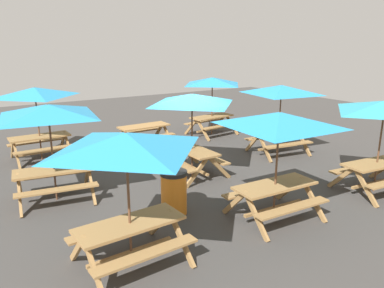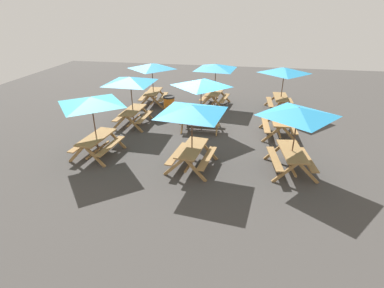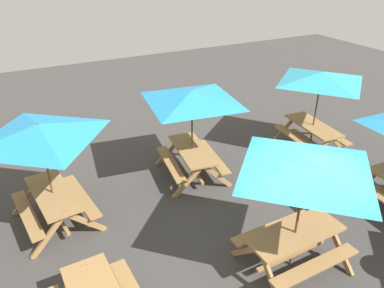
{
  "view_description": "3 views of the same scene",
  "coord_description": "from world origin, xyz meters",
  "px_view_note": "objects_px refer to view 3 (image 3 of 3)",
  "views": [
    {
      "loc": [
        -5.35,
        -8.59,
        3.65
      ],
      "look_at": [
        -0.06,
        -0.08,
        0.9
      ],
      "focal_mm": 35.0,
      "sensor_mm": 36.0,
      "label": 1
    },
    {
      "loc": [
        12.61,
        1.79,
        5.3
      ],
      "look_at": [
        3.49,
        0.15,
        0.9
      ],
      "focal_mm": 28.0,
      "sensor_mm": 36.0,
      "label": 2
    },
    {
      "loc": [
        -3.76,
        3.84,
        5.19
      ],
      "look_at": [
        3.49,
        0.15,
        0.9
      ],
      "focal_mm": 35.0,
      "sensor_mm": 36.0,
      "label": 3
    }
  ],
  "objects_px": {
    "picnic_table_3": "(41,139)",
    "picnic_table_5": "(320,83)",
    "picnic_table_1": "(192,103)",
    "picnic_table_0": "(305,173)"
  },
  "relations": [
    {
      "from": "picnic_table_0",
      "to": "picnic_table_3",
      "type": "bearing_deg",
      "value": -42.83
    },
    {
      "from": "picnic_table_1",
      "to": "picnic_table_5",
      "type": "xyz_separation_m",
      "value": [
        -0.28,
        -3.69,
        0.0
      ]
    },
    {
      "from": "picnic_table_1",
      "to": "picnic_table_3",
      "type": "height_order",
      "value": "same"
    },
    {
      "from": "picnic_table_1",
      "to": "picnic_table_3",
      "type": "bearing_deg",
      "value": 103.76
    },
    {
      "from": "picnic_table_0",
      "to": "picnic_table_1",
      "type": "xyz_separation_m",
      "value": [
        3.54,
        0.23,
        0.0
      ]
    },
    {
      "from": "picnic_table_3",
      "to": "picnic_table_5",
      "type": "bearing_deg",
      "value": -96.72
    },
    {
      "from": "picnic_table_3",
      "to": "picnic_table_5",
      "type": "height_order",
      "value": "same"
    },
    {
      "from": "picnic_table_0",
      "to": "picnic_table_1",
      "type": "height_order",
      "value": "same"
    },
    {
      "from": "picnic_table_3",
      "to": "picnic_table_5",
      "type": "relative_size",
      "value": 1.0
    },
    {
      "from": "picnic_table_1",
      "to": "picnic_table_5",
      "type": "distance_m",
      "value": 3.7
    }
  ]
}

